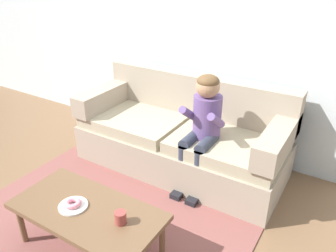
# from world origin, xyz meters

# --- Properties ---
(ground) EXTENTS (10.00, 10.00, 0.00)m
(ground) POSITION_xyz_m (0.00, 0.00, 0.00)
(ground) COLOR brown
(wall_back) EXTENTS (8.00, 0.10, 2.80)m
(wall_back) POSITION_xyz_m (0.00, 1.40, 1.40)
(wall_back) COLOR silver
(wall_back) RESTS_ON ground
(area_rug) EXTENTS (2.31, 1.74, 0.01)m
(area_rug) POSITION_xyz_m (0.00, -0.25, 0.01)
(area_rug) COLOR brown
(area_rug) RESTS_ON ground
(couch) EXTENTS (2.12, 0.90, 0.93)m
(couch) POSITION_xyz_m (0.10, 0.85, 0.34)
(couch) COLOR tan
(couch) RESTS_ON ground
(coffee_table) EXTENTS (1.12, 0.55, 0.40)m
(coffee_table) POSITION_xyz_m (0.10, -0.54, 0.36)
(coffee_table) COLOR brown
(coffee_table) RESTS_ON ground
(person_child) EXTENTS (0.34, 0.58, 1.10)m
(person_child) POSITION_xyz_m (0.42, 0.64, 0.67)
(person_child) COLOR #664C84
(person_child) RESTS_ON ground
(plate) EXTENTS (0.21, 0.21, 0.01)m
(plate) POSITION_xyz_m (-0.00, -0.58, 0.40)
(plate) COLOR white
(plate) RESTS_ON coffee_table
(donut) EXTENTS (0.15, 0.15, 0.04)m
(donut) POSITION_xyz_m (-0.00, -0.58, 0.43)
(donut) COLOR pink
(donut) RESTS_ON plate
(mug) EXTENTS (0.08, 0.08, 0.09)m
(mug) POSITION_xyz_m (0.39, -0.53, 0.44)
(mug) COLOR #993D38
(mug) RESTS_ON coffee_table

